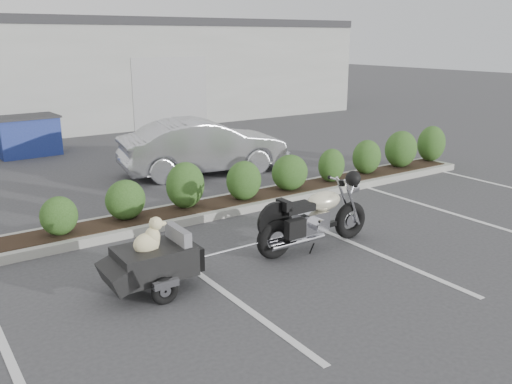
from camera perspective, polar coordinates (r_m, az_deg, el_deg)
ground at (r=8.86m, az=1.87°, el=-5.85°), size 90.00×90.00×0.00m
planter_kerb at (r=11.08m, az=-0.66°, el=-0.90°), size 12.00×1.00×0.15m
building at (r=24.16m, az=-23.15°, el=11.67°), size 26.00×10.00×4.00m
motorcycle at (r=8.72m, az=6.24°, el=-2.76°), size 2.21×0.74×1.27m
pet_trailer at (r=7.37m, az=-10.76°, el=-7.08°), size 1.76×0.98×1.05m
sedan at (r=13.57m, az=-5.48°, el=4.80°), size 4.31×2.12×1.36m
dumpster at (r=16.98m, az=-22.95°, el=5.51°), size 1.78×1.27×1.13m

